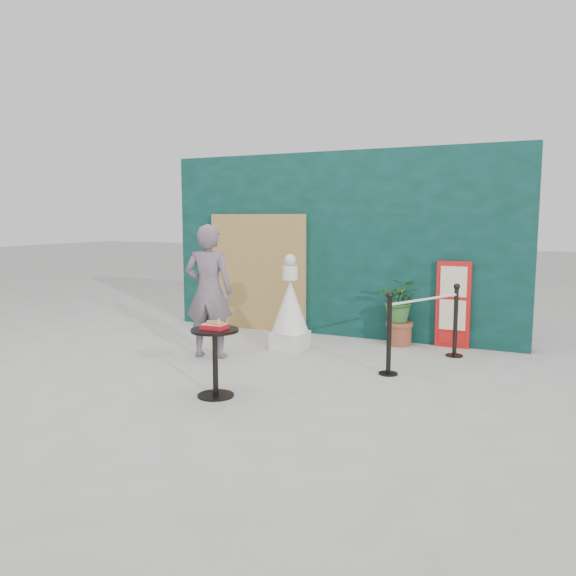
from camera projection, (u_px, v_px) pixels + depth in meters
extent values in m
plane|color=#ADAAA5|center=(245.00, 384.00, 6.60)|extent=(60.00, 60.00, 0.00)
cube|color=#0A2D22|center=(338.00, 245.00, 9.24)|extent=(6.00, 0.30, 3.00)
cube|color=tan|center=(258.00, 272.00, 9.70)|extent=(1.80, 0.08, 2.00)
imported|color=slate|center=(209.00, 291.00, 7.76)|extent=(0.77, 0.60, 1.86)
cube|color=red|center=(453.00, 305.00, 8.37)|extent=(0.50, 0.06, 1.30)
cube|color=beige|center=(454.00, 282.00, 8.30)|extent=(0.38, 0.02, 0.45)
cube|color=beige|center=(452.00, 315.00, 8.36)|extent=(0.38, 0.02, 0.45)
cube|color=red|center=(452.00, 338.00, 8.40)|extent=(0.38, 0.02, 0.18)
cube|color=silver|center=(290.00, 340.00, 8.34)|extent=(0.47, 0.47, 0.26)
cone|color=white|center=(290.00, 306.00, 8.28)|extent=(0.55, 0.55, 0.77)
cylinder|color=silver|center=(290.00, 273.00, 8.21)|extent=(0.22, 0.22, 0.21)
sphere|color=silver|center=(290.00, 260.00, 8.19)|extent=(0.17, 0.17, 0.17)
cylinder|color=black|center=(216.00, 395.00, 6.14)|extent=(0.40, 0.40, 0.02)
cylinder|color=black|center=(215.00, 364.00, 6.09)|extent=(0.06, 0.06, 0.72)
cylinder|color=black|center=(215.00, 330.00, 6.05)|extent=(0.52, 0.52, 0.03)
cube|color=red|center=(215.00, 327.00, 6.04)|extent=(0.26, 0.19, 0.05)
cube|color=red|center=(215.00, 324.00, 6.04)|extent=(0.24, 0.17, 0.00)
cube|color=#C49048|center=(212.00, 322.00, 6.06)|extent=(0.15, 0.14, 0.02)
cube|color=#E19B52|center=(218.00, 323.00, 6.00)|extent=(0.13, 0.13, 0.02)
cone|color=yellow|center=(219.00, 321.00, 6.07)|extent=(0.06, 0.06, 0.06)
cylinder|color=brown|center=(399.00, 335.00, 8.58)|extent=(0.37, 0.37, 0.31)
cylinder|color=brown|center=(399.00, 324.00, 8.56)|extent=(0.41, 0.41, 0.05)
imported|color=#31622A|center=(400.00, 300.00, 8.52)|extent=(0.61, 0.52, 0.67)
cylinder|color=black|center=(388.00, 374.00, 6.99)|extent=(0.24, 0.24, 0.02)
cylinder|color=black|center=(389.00, 337.00, 6.93)|extent=(0.06, 0.06, 0.96)
sphere|color=black|center=(390.00, 296.00, 6.87)|extent=(0.09, 0.09, 0.09)
cylinder|color=black|center=(454.00, 355.00, 7.91)|extent=(0.24, 0.24, 0.02)
cylinder|color=black|center=(455.00, 323.00, 7.85)|extent=(0.06, 0.06, 0.96)
sphere|color=black|center=(457.00, 287.00, 7.78)|extent=(0.09, 0.09, 0.09)
cylinder|color=silver|center=(425.00, 299.00, 7.34)|extent=(0.63, 1.31, 0.03)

